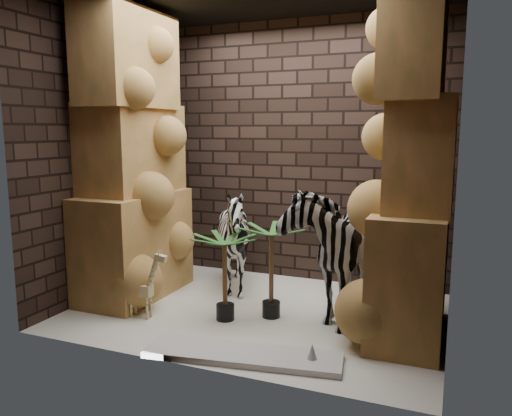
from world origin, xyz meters
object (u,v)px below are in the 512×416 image
at_px(surfboard, 243,355).
at_px(palm_front, 271,271).
at_px(zebra_right, 335,236).
at_px(giraffe_toy, 140,282).
at_px(zebra_left, 234,245).
at_px(palm_back, 225,277).

bearing_deg(surfboard, palm_front, 87.05).
xyz_separation_m(zebra_right, giraffe_toy, (-1.66, -0.82, -0.41)).
relative_size(zebra_right, zebra_left, 1.30).
distance_m(zebra_left, surfboard, 1.67).
xyz_separation_m(zebra_left, surfboard, (0.71, -1.42, -0.50)).
height_order(palm_front, surfboard, palm_front).
bearing_deg(surfboard, zebra_right, 62.11).
xyz_separation_m(zebra_right, palm_front, (-0.52, -0.35, -0.31)).
bearing_deg(palm_back, palm_front, 31.42).
height_order(giraffe_toy, palm_front, palm_front).
bearing_deg(zebra_right, palm_back, -146.56).
distance_m(zebra_right, surfboard, 1.50).
relative_size(giraffe_toy, surfboard, 0.44).
bearing_deg(zebra_right, surfboard, -108.12).
relative_size(palm_front, surfboard, 0.58).
xyz_separation_m(palm_back, surfboard, (0.47, -0.67, -0.39)).
bearing_deg(zebra_left, palm_front, -24.62).
relative_size(giraffe_toy, palm_back, 0.83).
xyz_separation_m(zebra_left, giraffe_toy, (-0.52, -1.00, -0.18)).
bearing_deg(palm_back, zebra_right, 32.69).
bearing_deg(giraffe_toy, palm_front, 21.15).
height_order(zebra_left, surfboard, zebra_left).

